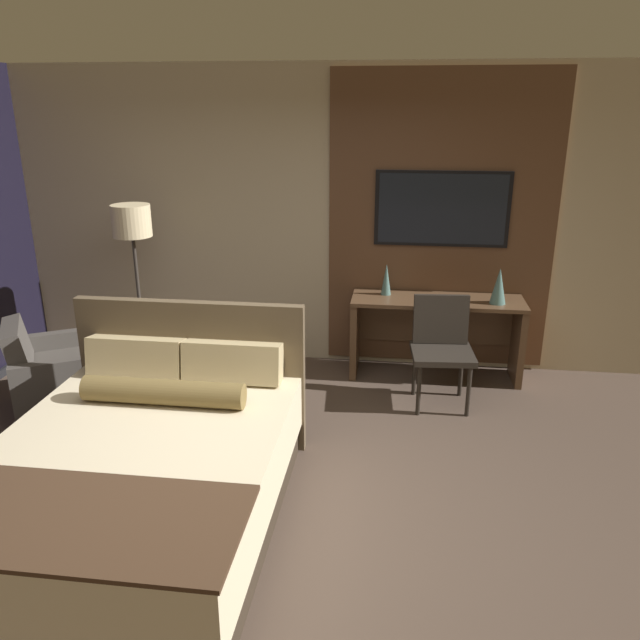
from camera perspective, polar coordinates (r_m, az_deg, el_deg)
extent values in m
plane|color=#4C3D33|center=(4.11, -4.11, -17.29)|extent=(16.00, 16.00, 0.00)
cube|color=#BCAD8E|center=(5.97, 0.55, 9.11)|extent=(7.20, 0.06, 2.80)
cube|color=brown|center=(5.89, 10.97, 8.64)|extent=(2.06, 0.03, 2.70)
cube|color=#33281E|center=(4.04, -16.28, -16.88)|extent=(1.59, 2.04, 0.22)
cube|color=beige|center=(3.88, -16.69, -13.34)|extent=(1.64, 2.10, 0.37)
cube|color=#422D1E|center=(3.28, -21.93, -16.50)|extent=(1.66, 0.74, 0.02)
cube|color=brown|center=(4.70, -11.61, -4.84)|extent=(1.68, 0.08, 1.12)
cube|color=tan|center=(4.64, -16.42, -3.27)|extent=(0.69, 0.23, 0.31)
cube|color=tan|center=(4.41, -8.00, -3.83)|extent=(0.69, 0.23, 0.31)
cylinder|color=brown|center=(4.18, -14.13, -6.40)|extent=(1.07, 0.17, 0.17)
cube|color=brown|center=(5.78, 10.71, 1.74)|extent=(1.56, 0.50, 0.03)
cube|color=brown|center=(5.91, 3.21, -1.47)|extent=(0.06, 0.45, 0.73)
cube|color=brown|center=(6.00, 17.65, -2.06)|extent=(0.06, 0.45, 0.73)
cube|color=brown|center=(6.09, 10.43, -0.39)|extent=(1.44, 0.02, 0.36)
cube|color=black|center=(5.84, 11.08, 9.94)|extent=(1.21, 0.04, 0.68)
cube|color=black|center=(5.82, 11.09, 9.91)|extent=(1.14, 0.01, 0.63)
cube|color=#28231E|center=(5.30, 11.12, -3.06)|extent=(0.54, 0.52, 0.05)
cube|color=#28231E|center=(5.41, 10.99, 0.08)|extent=(0.47, 0.14, 0.42)
cylinder|color=black|center=(5.20, 9.01, -6.36)|extent=(0.04, 0.04, 0.44)
cylinder|color=black|center=(5.26, 13.42, -6.36)|extent=(0.04, 0.04, 0.44)
cylinder|color=black|center=(5.54, 8.63, -4.66)|extent=(0.04, 0.04, 0.44)
cylinder|color=black|center=(5.60, 12.76, -4.68)|extent=(0.04, 0.04, 0.44)
cube|color=#47423D|center=(5.69, -22.35, -5.44)|extent=(0.94, 0.89, 0.42)
cube|color=#47423D|center=(5.57, -25.96, -2.17)|extent=(0.47, 0.61, 0.38)
cube|color=#47423D|center=(5.35, -22.32, -6.20)|extent=(0.70, 0.47, 0.56)
cube|color=#47423D|center=(5.98, -22.53, -3.55)|extent=(0.70, 0.47, 0.56)
cylinder|color=#282623|center=(6.17, -15.57, -4.72)|extent=(0.28, 0.28, 0.03)
cylinder|color=#332D28|center=(5.94, -16.14, 1.22)|extent=(0.03, 0.03, 1.37)
cylinder|color=beige|center=(5.76, -16.86, 8.68)|extent=(0.34, 0.34, 0.28)
cone|color=#4C706B|center=(5.72, 16.04, 3.01)|extent=(0.14, 0.14, 0.32)
cone|color=#4C706B|center=(5.81, 6.08, 3.73)|extent=(0.09, 0.09, 0.29)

